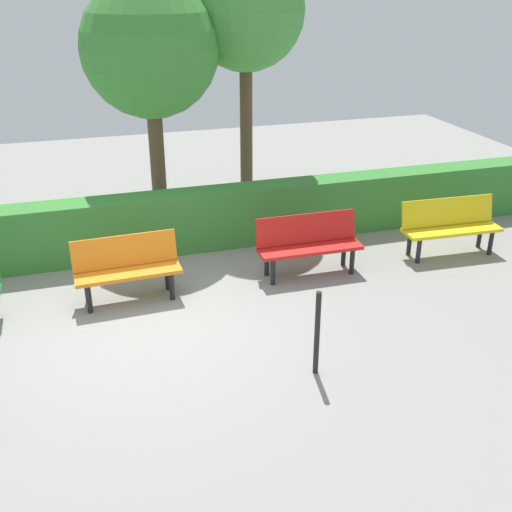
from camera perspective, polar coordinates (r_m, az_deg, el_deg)
The scene contains 8 objects.
ground_plane at distance 7.94m, azimuth -9.72°, elevation -5.93°, with size 19.74×19.74×0.00m, color gray.
bench_yellow at distance 9.94m, azimuth 17.48°, elevation 2.82°, with size 1.55×0.54×0.86m.
bench_red at distance 8.88m, azimuth 4.86°, elevation 1.29°, with size 1.51×0.48×0.86m.
bench_orange at distance 8.31m, azimuth -11.84°, elevation -0.91°, with size 1.39×0.51×0.86m.
hedge_row at distance 9.74m, azimuth -5.10°, elevation 3.39°, with size 15.74×0.50×0.94m, color #387F33.
tree_near at distance 10.84m, azimuth -0.98°, elevation 21.60°, with size 1.97×1.97×4.42m.
tree_mid at distance 10.31m, azimuth -9.78°, elevation 18.27°, with size 2.18×2.18×4.01m.
railing_post_mid at distance 6.67m, azimuth 5.67°, elevation -7.13°, with size 0.06×0.06×1.00m, color black.
Camera 1 is at (0.69, 6.81, 4.02)m, focal length 43.29 mm.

